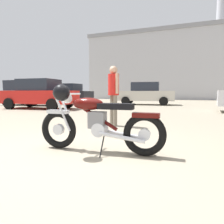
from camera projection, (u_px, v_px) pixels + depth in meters
The scene contains 8 objects.
ground_plane at pixel (76, 154), 3.07m from camera, with size 80.00×80.00×0.00m, color gray.
vintage_motorcycle at pixel (95, 121), 3.15m from camera, with size 2.08×0.74×1.07m.
bystander at pixel (114, 89), 5.56m from camera, with size 0.35×0.35×1.66m.
red_hatchback_near at pixel (40, 94), 11.48m from camera, with size 4.23×1.97×1.67m.
pale_sedan_back at pixel (145, 94), 15.16m from camera, with size 4.22×1.95×1.67m.
dark_sedan_left at pixel (68, 93), 17.59m from camera, with size 4.40×2.36×1.67m.
silver_sedan_mid at pixel (26, 93), 14.55m from camera, with size 4.00×2.02×1.78m.
industrial_building at pixel (174, 66), 28.67m from camera, with size 23.84×10.79×20.28m.
Camera 1 is at (1.30, -2.74, 0.94)m, focal length 32.24 mm.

